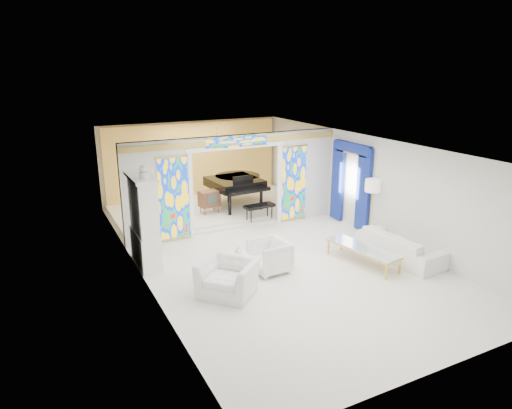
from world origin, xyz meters
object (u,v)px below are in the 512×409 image
armchair_left (228,278)px  coffee_table (363,249)px  grand_piano (237,182)px  tv_console (209,199)px  sofa (400,246)px  armchair_right (270,256)px  china_cabinet (144,222)px

armchair_left → coffee_table: armchair_left is taller
grand_piano → armchair_left: bearing=-120.6°
armchair_left → tv_console: tv_console is taller
coffee_table → sofa: bearing=-8.1°
armchair_left → armchair_right: size_ratio=1.37×
coffee_table → tv_console: size_ratio=2.80×
grand_piano → coffee_table: bearing=-84.7°
sofa → grand_piano: size_ratio=0.77×
tv_console → armchair_right: bearing=-99.1°
grand_piano → sofa: bearing=-74.8°
coffee_table → grand_piano: (-0.97, 5.77, 0.59)m
sofa → coffee_table: sofa is taller
china_cabinet → armchair_left: 2.86m
armchair_right → grand_piano: (1.42, 5.09, 0.61)m
armchair_left → coffee_table: 3.80m
china_cabinet → tv_console: china_cabinet is taller
armchair_right → coffee_table: 2.49m
china_cabinet → armchair_right: 3.32m
coffee_table → china_cabinet: bearing=153.4°
china_cabinet → armchair_right: bearing=-34.7°
armchair_right → grand_piano: 5.32m
armchair_left → sofa: 4.92m
china_cabinet → grand_piano: bearing=38.5°
china_cabinet → armchair_left: china_cabinet is taller
armchair_right → china_cabinet: bearing=-127.6°
sofa → tv_console: 6.44m
china_cabinet → coffee_table: (5.05, -2.52, -0.74)m
china_cabinet → armchair_right: size_ratio=3.00×
coffee_table → grand_piano: size_ratio=0.67×
sofa → grand_piano: grand_piano is taller
armchair_left → grand_piano: 6.40m
armchair_left → armchair_right: 1.54m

